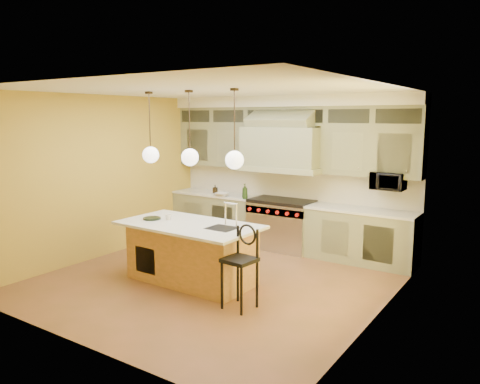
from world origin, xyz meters
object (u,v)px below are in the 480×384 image
Objects in this scene: kitchen_island at (192,252)px; counter_stool at (241,262)px; range at (282,224)px; microwave at (388,181)px.

counter_stool is at bearing -18.38° from kitchen_island.
range is 2.38m from kitchen_island.
kitchen_island is (-0.28, -2.37, -0.01)m from range.
range is at bearing -176.88° from microwave.
counter_stool is (1.18, -0.42, 0.16)m from kitchen_island.
range is at bearing 113.77° from counter_stool.
counter_stool reaches higher than range.
range is 0.55× the size of kitchen_island.
microwave is (2.23, 2.47, 0.98)m from kitchen_island.
kitchen_island is 1.96× the size of counter_stool.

